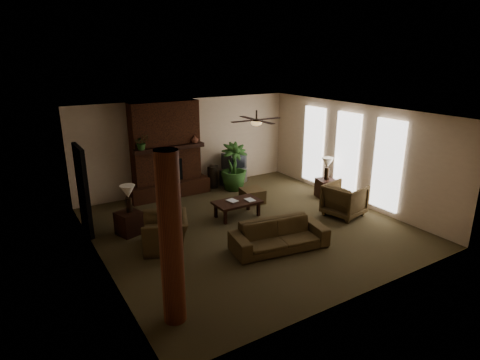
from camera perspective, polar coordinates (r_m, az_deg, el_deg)
room_shell at (r=9.41m, az=1.28°, el=1.11°), size 7.00×7.00×7.00m
fireplace at (r=11.91m, az=-10.47°, el=3.15°), size 2.40×0.70×2.80m
windows at (r=11.74m, az=15.05°, el=3.60°), size 0.08×3.65×2.35m
log_column at (r=6.15m, az=-9.88°, el=-8.51°), size 0.36×0.36×2.80m
doorway at (r=9.96m, az=-21.59°, el=-1.35°), size 0.10×1.00×2.10m
ceiling_fan at (r=9.62m, az=2.37°, el=8.37°), size 1.35×1.35×0.37m
sofa at (r=8.73m, az=5.68°, el=-7.28°), size 2.18×0.95×0.83m
armchair_left at (r=8.87m, az=-10.67°, el=-6.62°), size 1.06×1.28×0.96m
armchair_right at (r=10.74m, az=14.77°, el=-2.58°), size 1.03×1.07×0.94m
coffee_table at (r=10.34m, az=-0.40°, el=-3.35°), size 1.20×0.70×0.43m
ottoman at (r=11.39m, az=1.78°, el=-2.26°), size 0.68×0.68×0.40m
tv_stand at (r=13.04m, az=-0.93°, el=0.58°), size 0.98×0.79×0.50m
tv at (r=12.90m, az=-0.84°, el=2.75°), size 0.72×0.62×0.52m
floor_vase at (r=12.63m, az=-3.92°, el=0.83°), size 0.34×0.34×0.77m
floor_plant at (r=12.42m, az=-0.89°, el=0.48°), size 1.04×1.58×0.82m
side_table_left at (r=9.77m, az=-15.64°, el=-5.95°), size 0.63×0.63×0.55m
lamp_left at (r=9.53m, az=-15.77°, el=-1.89°), size 0.37×0.37×0.65m
side_table_right at (r=12.05m, az=12.21°, el=-1.16°), size 0.61×0.61×0.55m
lamp_right at (r=11.87m, az=12.42°, el=2.21°), size 0.45×0.45×0.65m
mantel_plant at (r=11.24m, az=-13.95°, el=5.04°), size 0.40×0.44×0.33m
mantel_vase at (r=11.88m, az=-6.52°, el=5.85°), size 0.25×0.26×0.22m
book_a at (r=10.20m, az=-1.58°, el=-2.45°), size 0.22×0.06×0.29m
book_b at (r=10.28m, az=0.93°, el=-2.27°), size 0.21×0.03×0.29m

